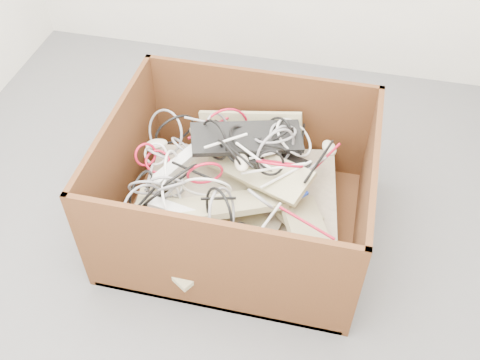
% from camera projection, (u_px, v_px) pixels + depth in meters
% --- Properties ---
extents(ground, '(3.00, 3.00, 0.00)m').
position_uv_depth(ground, '(199.00, 229.00, 2.67)').
color(ground, '#58585B').
rests_on(ground, ground).
extents(cardboard_box, '(1.14, 0.95, 0.59)m').
position_uv_depth(cardboard_box, '(236.00, 204.00, 2.58)').
color(cardboard_box, '#3D230F').
rests_on(cardboard_box, ground).
extents(keyboard_pile, '(0.95, 0.90, 0.37)m').
position_uv_depth(keyboard_pile, '(244.00, 184.00, 2.49)').
color(keyboard_pile, tan).
rests_on(keyboard_pile, cardboard_box).
extents(mice_scatter, '(0.91, 0.71, 0.18)m').
position_uv_depth(mice_scatter, '(225.00, 173.00, 2.44)').
color(mice_scatter, beige).
rests_on(mice_scatter, keyboard_pile).
extents(power_strip_left, '(0.21, 0.26, 0.12)m').
position_uv_depth(power_strip_left, '(179.00, 163.00, 2.48)').
color(power_strip_left, silver).
rests_on(power_strip_left, keyboard_pile).
extents(power_strip_right, '(0.28, 0.07, 0.09)m').
position_uv_depth(power_strip_right, '(180.00, 213.00, 2.28)').
color(power_strip_right, silver).
rests_on(power_strip_right, keyboard_pile).
extents(vga_plug, '(0.06, 0.06, 0.03)m').
position_uv_depth(vga_plug, '(302.00, 192.00, 2.37)').
color(vga_plug, '#0E32D4').
rests_on(vga_plug, keyboard_pile).
extents(cable_tangle, '(1.01, 0.84, 0.39)m').
position_uv_depth(cable_tangle, '(213.00, 164.00, 2.42)').
color(cable_tangle, black).
rests_on(cable_tangle, keyboard_pile).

